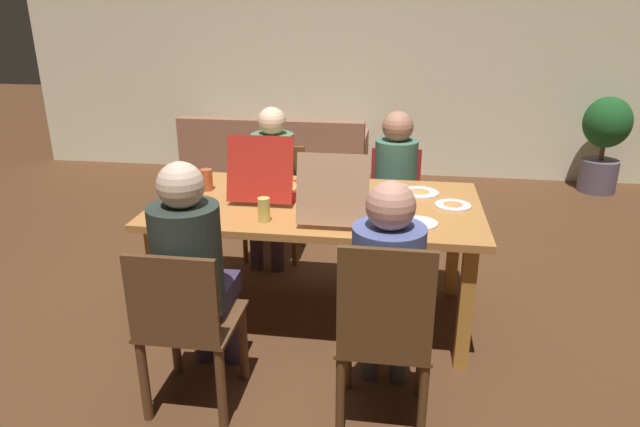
{
  "coord_description": "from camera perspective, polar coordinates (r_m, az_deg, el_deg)",
  "views": [
    {
      "loc": [
        0.48,
        -3.16,
        1.9
      ],
      "look_at": [
        0.0,
        0.1,
        0.67
      ],
      "focal_mm": 31.55,
      "sensor_mm": 36.0,
      "label": 1
    }
  ],
  "objects": [
    {
      "name": "pizza_box_1",
      "position": [
        3.53,
        -5.23,
        2.81
      ],
      "size": [
        0.39,
        0.49,
        0.41
      ],
      "color": "#B42218",
      "rests_on": "dining_table"
    },
    {
      "name": "drinking_glass_3",
      "position": [
        3.08,
        -5.7,
        0.37
      ],
      "size": [
        0.07,
        0.07,
        0.14
      ],
      "primitive_type": "cylinder",
      "color": "#DBC55F",
      "rests_on": "dining_table"
    },
    {
      "name": "chair_2",
      "position": [
        4.4,
        7.54,
        1.21
      ],
      "size": [
        0.41,
        0.43,
        0.85
      ],
      "color": "#B52625",
      "rests_on": "ground"
    },
    {
      "name": "person_2",
      "position": [
        4.21,
        7.65,
        3.73
      ],
      "size": [
        0.32,
        0.48,
        1.18
      ],
      "color": "#43404D",
      "rests_on": "ground"
    },
    {
      "name": "couch",
      "position": [
        6.3,
        -4.44,
        5.47
      ],
      "size": [
        1.98,
        0.79,
        0.77
      ],
      "color": "#98654C",
      "rests_on": "ground"
    },
    {
      "name": "person_1",
      "position": [
        2.61,
        6.84,
        -6.83
      ],
      "size": [
        0.33,
        0.51,
        1.2
      ],
      "color": "#424349",
      "rests_on": "ground"
    },
    {
      "name": "plate_0",
      "position": [
        3.6,
        10.04,
        2.16
      ],
      "size": [
        0.24,
        0.24,
        0.03
      ],
      "color": "white",
      "rests_on": "dining_table"
    },
    {
      "name": "dining_table",
      "position": [
        3.42,
        -0.25,
        -0.16
      ],
      "size": [
        1.95,
        1.06,
        0.78
      ],
      "color": "#BB783B",
      "rests_on": "ground"
    },
    {
      "name": "plate_2",
      "position": [
        3.41,
        13.32,
        0.88
      ],
      "size": [
        0.21,
        0.21,
        0.03
      ],
      "color": "white",
      "rests_on": "dining_table"
    },
    {
      "name": "pizza_box_0",
      "position": [
        3.15,
        1.68,
        0.65
      ],
      "size": [
        0.38,
        0.46,
        0.4
      ],
      "color": "tan",
      "rests_on": "dining_table"
    },
    {
      "name": "person_3",
      "position": [
        2.77,
        -12.81,
        -5.04
      ],
      "size": [
        0.33,
        0.55,
        1.25
      ],
      "color": "#3A2F4C",
      "rests_on": "ground"
    },
    {
      "name": "chair_1",
      "position": [
        2.57,
        6.55,
        -11.87
      ],
      "size": [
        0.43,
        0.43,
        0.98
      ],
      "color": "#54361C",
      "rests_on": "ground"
    },
    {
      "name": "chair_0",
      "position": [
        4.48,
        -4.43,
        2.05
      ],
      "size": [
        0.44,
        0.45,
        0.84
      ],
      "color": "brown",
      "rests_on": "ground"
    },
    {
      "name": "potted_plant",
      "position": [
        6.64,
        26.89,
        6.78
      ],
      "size": [
        0.48,
        0.48,
        1.01
      ],
      "color": "#5E5365",
      "rests_on": "ground"
    },
    {
      "name": "ground_plane",
      "position": [
        3.72,
        -0.23,
        -10.22
      ],
      "size": [
        20.0,
        20.0,
        0.0
      ],
      "primitive_type": "plane",
      "color": "#53321C"
    },
    {
      "name": "drinking_glass_2",
      "position": [
        3.41,
        8.24,
        2.01
      ],
      "size": [
        0.07,
        0.07,
        0.1
      ],
      "primitive_type": "cylinder",
      "color": "silver",
      "rests_on": "dining_table"
    },
    {
      "name": "plate_1",
      "position": [
        3.4,
        -12.36,
        0.94
      ],
      "size": [
        0.2,
        0.2,
        0.03
      ],
      "color": "white",
      "rests_on": "dining_table"
    },
    {
      "name": "back_wall",
      "position": [
        6.6,
        4.35,
        15.71
      ],
      "size": [
        7.95,
        0.12,
        2.71
      ],
      "primitive_type": "cube",
      "color": "#F2EAC5",
      "rests_on": "ground"
    },
    {
      "name": "person_0",
      "position": [
        4.29,
        -4.92,
        4.16
      ],
      "size": [
        0.32,
        0.49,
        1.19
      ],
      "color": "#443449",
      "rests_on": "ground"
    },
    {
      "name": "chair_3",
      "position": [
        2.77,
        -13.44,
        -10.98
      ],
      "size": [
        0.44,
        0.44,
        0.89
      ],
      "color": "brown",
      "rests_on": "ground"
    },
    {
      "name": "drinking_glass_0",
      "position": [
        3.53,
        3.88,
        2.93
      ],
      "size": [
        0.07,
        0.07,
        0.12
      ],
      "primitive_type": "cylinder",
      "color": "#DDCC5A",
      "rests_on": "dining_table"
    },
    {
      "name": "drinking_glass_1",
      "position": [
        3.66,
        -11.43,
        3.37
      ],
      "size": [
        0.08,
        0.08,
        0.14
      ],
      "primitive_type": "cylinder",
      "color": "#B94C2A",
      "rests_on": "dining_table"
    },
    {
      "name": "plate_3",
      "position": [
        3.09,
        9.97,
        -0.97
      ],
      "size": [
        0.21,
        0.21,
        0.01
      ],
      "color": "white",
      "rests_on": "dining_table"
    }
  ]
}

